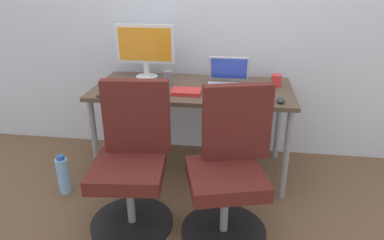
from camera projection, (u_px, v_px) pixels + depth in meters
ground_plane at (193, 169)px, 2.98m from camera, size 5.28×5.28×0.00m
back_wall at (200, 4)px, 2.86m from camera, size 4.40×0.04×2.60m
desk at (193, 95)px, 2.72m from camera, size 1.51×0.71×0.73m
office_chair_left at (132, 164)px, 2.21m from camera, size 0.54×0.54×0.94m
office_chair_right at (229, 171)px, 2.14m from camera, size 0.54×0.54×0.94m
water_bottle_on_floor at (63, 175)px, 2.61m from camera, size 0.09×0.09×0.31m
desktop_monitor at (145, 47)px, 2.84m from camera, size 0.48×0.18×0.43m
open_laptop at (228, 80)px, 2.68m from camera, size 0.31×0.29×0.22m
keyboard_by_monitor at (123, 95)px, 2.49m from camera, size 0.34×0.12×0.02m
keyboard_by_laptop at (228, 98)px, 2.43m from camera, size 0.34×0.12×0.02m
mouse_by_monitor at (281, 100)px, 2.37m from camera, size 0.06×0.10×0.03m
mouse_by_laptop at (108, 86)px, 2.67m from camera, size 0.06×0.10×0.03m
coffee_mug at (276, 81)px, 2.69m from camera, size 0.08×0.08×0.09m
pen_cup at (168, 78)px, 2.74m from camera, size 0.07×0.07×0.10m
notebook at (186, 92)px, 2.55m from camera, size 0.21×0.15×0.03m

